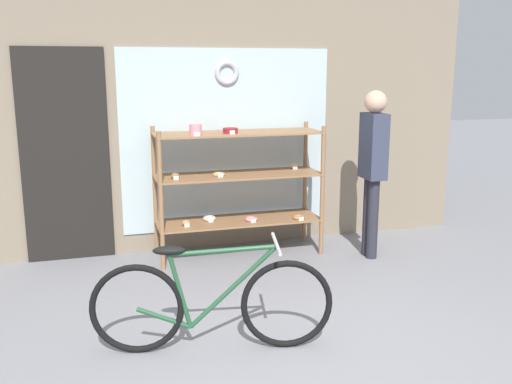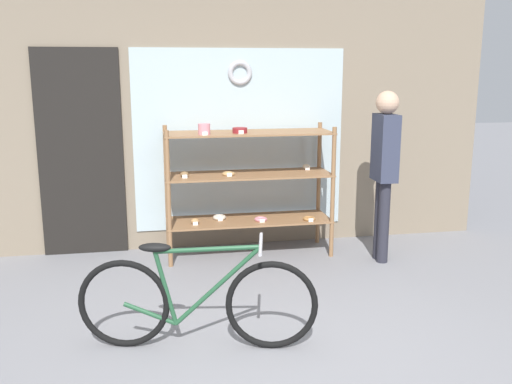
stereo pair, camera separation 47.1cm
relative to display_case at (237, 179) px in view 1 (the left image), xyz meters
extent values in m
plane|color=gray|center=(-0.21, -2.44, -0.80)|extent=(30.00, 30.00, 0.00)
cube|color=gray|center=(-0.21, 0.41, 1.18)|extent=(5.87, 0.08, 3.96)
cube|color=silver|center=(-0.01, 0.36, 0.35)|extent=(2.23, 0.02, 1.90)
cube|color=black|center=(-1.65, 0.36, 0.25)|extent=(0.84, 0.03, 2.10)
torus|color=#B7B7BC|center=(-0.01, 0.35, 1.05)|extent=(0.26, 0.06, 0.26)
cylinder|color=#8E6642|center=(-0.80, -0.24, -0.14)|extent=(0.04, 0.04, 1.33)
cylinder|color=#8E6642|center=(0.83, -0.24, -0.14)|extent=(0.04, 0.04, 1.33)
cylinder|color=#8E6642|center=(-0.80, 0.25, -0.14)|extent=(0.04, 0.04, 1.33)
cylinder|color=#8E6642|center=(0.83, 0.25, -0.14)|extent=(0.04, 0.04, 1.33)
cube|color=#8E6642|center=(0.01, 0.01, -0.44)|extent=(1.68, 0.53, 0.02)
cube|color=#8E6642|center=(0.01, 0.01, 0.04)|extent=(1.68, 0.53, 0.02)
cube|color=#8E6642|center=(0.01, 0.01, 0.46)|extent=(1.68, 0.53, 0.02)
ellipsoid|color=brown|center=(-0.64, -0.06, 0.07)|extent=(0.08, 0.07, 0.06)
cube|color=white|center=(-0.64, -0.11, 0.06)|extent=(0.05, 0.00, 0.04)
torus|color=pink|center=(0.13, -0.07, -0.42)|extent=(0.13, 0.13, 0.03)
cube|color=white|center=(0.13, -0.15, -0.41)|extent=(0.05, 0.00, 0.04)
torus|color=#B27A42|center=(0.62, -0.14, -0.42)|extent=(0.13, 0.13, 0.03)
cube|color=white|center=(0.62, -0.21, -0.41)|extent=(0.05, 0.00, 0.04)
cylinder|color=pink|center=(-0.44, -0.14, 0.52)|extent=(0.12, 0.12, 0.11)
cube|color=white|center=(-0.44, -0.20, 0.49)|extent=(0.05, 0.00, 0.04)
torus|color=tan|center=(-0.20, -0.04, 0.06)|extent=(0.13, 0.13, 0.03)
cube|color=white|center=(-0.20, -0.11, 0.06)|extent=(0.05, 0.00, 0.04)
cylinder|color=maroon|center=(-0.08, -0.07, 0.50)|extent=(0.15, 0.15, 0.05)
cube|color=white|center=(-0.08, -0.15, 0.49)|extent=(0.05, 0.00, 0.04)
ellipsoid|color=beige|center=(0.66, 0.15, 0.07)|extent=(0.08, 0.07, 0.06)
cube|color=white|center=(0.66, 0.10, 0.06)|extent=(0.05, 0.00, 0.04)
ellipsoid|color=#AD7F4C|center=(-0.54, -0.07, -0.40)|extent=(0.08, 0.07, 0.06)
cube|color=white|center=(-0.54, -0.12, -0.41)|extent=(0.05, 0.00, 0.04)
torus|color=beige|center=(-0.28, 0.06, -0.41)|extent=(0.13, 0.13, 0.04)
cube|color=white|center=(-0.28, -0.01, -0.41)|extent=(0.05, 0.00, 0.04)
torus|color=black|center=(-1.18, -1.83, -0.49)|extent=(0.63, 0.18, 0.63)
torus|color=black|center=(-0.19, -2.04, -0.49)|extent=(0.63, 0.18, 0.63)
cylinder|color=#235133|center=(-0.55, -1.96, -0.35)|extent=(0.60, 0.16, 0.58)
cylinder|color=#235133|center=(-0.61, -1.95, -0.09)|extent=(0.70, 0.18, 0.07)
cylinder|color=#235133|center=(-0.89, -1.89, -0.37)|extent=(0.16, 0.06, 0.53)
cylinder|color=#235133|center=(-1.01, -1.87, -0.56)|extent=(0.37, 0.11, 0.17)
ellipsoid|color=black|center=(-0.96, -1.88, -0.08)|extent=(0.23, 0.13, 0.06)
cylinder|color=#B2B2B7|center=(-0.26, -2.03, -0.05)|extent=(0.12, 0.45, 0.02)
cylinder|color=#282833|center=(1.29, -0.38, -0.39)|extent=(0.11, 0.11, 0.82)
cylinder|color=#282833|center=(1.28, -0.49, -0.39)|extent=(0.11, 0.11, 0.82)
cube|color=#33384C|center=(1.28, -0.44, 0.34)|extent=(0.19, 0.33, 0.65)
sphere|color=tan|center=(1.28, -0.44, 0.77)|extent=(0.22, 0.22, 0.22)
camera|label=1|loc=(-1.42, -5.48, 1.10)|focal=40.00mm
camera|label=2|loc=(-0.97, -5.59, 1.10)|focal=40.00mm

